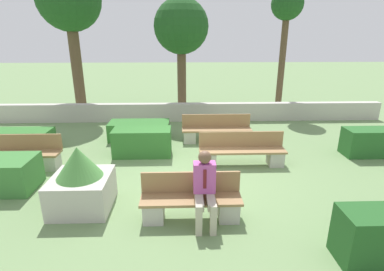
# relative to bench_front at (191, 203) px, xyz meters

# --- Properties ---
(ground_plane) EXTENTS (60.00, 60.00, 0.00)m
(ground_plane) POSITION_rel_bench_front_xyz_m (0.11, 1.50, -0.31)
(ground_plane) COLOR #6B8956
(perimeter_wall) EXTENTS (14.69, 0.30, 0.68)m
(perimeter_wall) POSITION_rel_bench_front_xyz_m (0.11, 6.44, 0.03)
(perimeter_wall) COLOR #B7B2A8
(perimeter_wall) RESTS_ON ground_plane
(bench_front) EXTENTS (1.79, 0.48, 0.82)m
(bench_front) POSITION_rel_bench_front_xyz_m (0.00, 0.00, 0.00)
(bench_front) COLOR #937047
(bench_front) RESTS_ON ground_plane
(bench_left_side) EXTENTS (2.16, 0.48, 0.82)m
(bench_left_side) POSITION_rel_bench_front_xyz_m (1.35, 2.31, 0.01)
(bench_left_side) COLOR #937047
(bench_left_side) RESTS_ON ground_plane
(bench_right_side) EXTENTS (1.80, 0.48, 0.82)m
(bench_right_side) POSITION_rel_bench_front_xyz_m (-4.06, 2.26, 0.00)
(bench_right_side) COLOR #937047
(bench_right_side) RESTS_ON ground_plane
(bench_back) EXTENTS (2.12, 0.49, 0.82)m
(bench_back) POSITION_rel_bench_front_xyz_m (0.90, 4.06, 0.01)
(bench_back) COLOR #937047
(bench_back) RESTS_ON ground_plane
(person_seated_man) EXTENTS (0.38, 0.64, 1.31)m
(person_seated_man) POSITION_rel_bench_front_xyz_m (0.23, -0.14, 0.41)
(person_seated_man) COLOR #B2A893
(person_seated_man) RESTS_ON ground_plane
(hedge_block_near_left) EXTENTS (1.87, 0.82, 0.56)m
(hedge_block_near_left) POSITION_rel_bench_front_xyz_m (-1.51, 4.38, -0.03)
(hedge_block_near_left) COLOR #33702D
(hedge_block_near_left) RESTS_ON ground_plane
(hedge_block_mid_left) EXTENTS (1.86, 0.64, 0.74)m
(hedge_block_mid_left) POSITION_rel_bench_front_xyz_m (5.20, 2.83, 0.06)
(hedge_block_mid_left) COLOR #286028
(hedge_block_mid_left) RESTS_ON ground_plane
(hedge_block_mid_right) EXTENTS (1.58, 0.69, 0.57)m
(hedge_block_mid_right) POSITION_rel_bench_front_xyz_m (-4.72, 3.61, -0.03)
(hedge_block_mid_right) COLOR #33702D
(hedge_block_mid_right) RESTS_ON ground_plane
(hedge_block_far_left) EXTENTS (1.56, 0.69, 0.74)m
(hedge_block_far_left) POSITION_rel_bench_front_xyz_m (-1.25, 3.04, 0.06)
(hedge_block_far_left) COLOR #33702D
(hedge_block_far_left) RESTS_ON ground_plane
(hedge_block_far_right) EXTENTS (1.22, 0.90, 0.70)m
(hedge_block_far_right) POSITION_rel_bench_front_xyz_m (-3.90, 1.19, 0.04)
(hedge_block_far_right) COLOR #3D7A38
(hedge_block_far_right) RESTS_ON ground_plane
(planter_corner_right) EXTENTS (1.07, 1.07, 1.24)m
(planter_corner_right) POSITION_rel_bench_front_xyz_m (-2.05, 0.42, 0.24)
(planter_corner_right) COLOR #B7B2A8
(planter_corner_right) RESTS_ON ground_plane
(tree_leftmost) EXTENTS (2.36, 2.36, 5.59)m
(tree_leftmost) POSITION_rel_bench_front_xyz_m (-4.29, 7.49, 3.98)
(tree_leftmost) COLOR brown
(tree_leftmost) RESTS_ON ground_plane
(tree_center_left) EXTENTS (2.05, 2.05, 4.47)m
(tree_center_left) POSITION_rel_bench_front_xyz_m (-0.16, 7.20, 3.06)
(tree_center_left) COLOR brown
(tree_center_left) RESTS_ON ground_plane
(tree_center_right) EXTENTS (1.25, 1.25, 4.90)m
(tree_center_right) POSITION_rel_bench_front_xyz_m (3.96, 7.79, 3.69)
(tree_center_right) COLOR brown
(tree_center_right) RESTS_ON ground_plane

